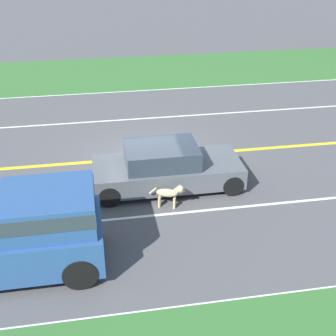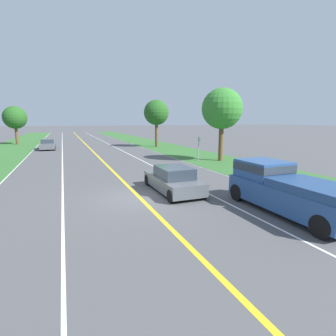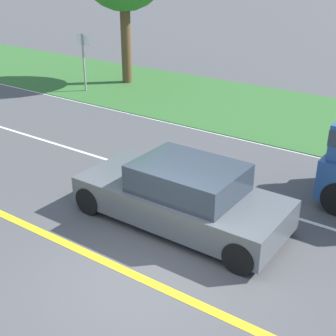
# 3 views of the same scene
# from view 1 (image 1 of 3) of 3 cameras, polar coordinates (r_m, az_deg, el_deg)

# --- Properties ---
(ground_plane) EXTENTS (400.00, 400.00, 0.00)m
(ground_plane) POSITION_cam_1_polar(r_m,az_deg,el_deg) (15.87, -2.92, 1.24)
(ground_plane) COLOR #4C4C4F
(centre_divider_line) EXTENTS (0.18, 160.00, 0.01)m
(centre_divider_line) POSITION_cam_1_polar(r_m,az_deg,el_deg) (15.87, -2.92, 1.26)
(centre_divider_line) COLOR yellow
(centre_divider_line) RESTS_ON ground
(lane_edge_line_right) EXTENTS (0.14, 160.00, 0.01)m
(lane_edge_line_right) POSITION_cam_1_polar(r_m,az_deg,el_deg) (10.20, 2.29, -16.58)
(lane_edge_line_right) COLOR white
(lane_edge_line_right) RESTS_ON ground
(lane_edge_line_left) EXTENTS (0.14, 160.00, 0.01)m
(lane_edge_line_left) POSITION_cam_1_polar(r_m,az_deg,el_deg) (22.31, -5.23, 9.30)
(lane_edge_line_left) COLOR white
(lane_edge_line_left) RESTS_ON ground
(lane_dash_same_dir) EXTENTS (0.10, 160.00, 0.01)m
(lane_dash_same_dir) POSITION_cam_1_polar(r_m,az_deg,el_deg) (12.87, -0.93, -5.71)
(lane_dash_same_dir) COLOR white
(lane_dash_same_dir) RESTS_ON ground
(lane_dash_oncoming) EXTENTS (0.10, 160.00, 0.01)m
(lane_dash_oncoming) POSITION_cam_1_polar(r_m,az_deg,el_deg) (19.04, -4.26, 5.96)
(lane_dash_oncoming) COLOR white
(lane_dash_oncoming) RESTS_ON ground
(grass_verge_left) EXTENTS (6.00, 160.00, 0.03)m
(grass_verge_left) POSITION_cam_1_polar(r_m,az_deg,el_deg) (25.16, -5.87, 11.49)
(grass_verge_left) COLOR #33662D
(grass_verge_left) RESTS_ON ground
(ego_car) EXTENTS (1.88, 4.39, 1.35)m
(ego_car) POSITION_cam_1_polar(r_m,az_deg,el_deg) (13.90, -0.28, 0.05)
(ego_car) COLOR #51565B
(ego_car) RESTS_ON ground
(dog) EXTENTS (0.43, 1.03, 0.73)m
(dog) POSITION_cam_1_polar(r_m,az_deg,el_deg) (12.97, 0.25, -3.06)
(dog) COLOR #D1B784
(dog) RESTS_ON ground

